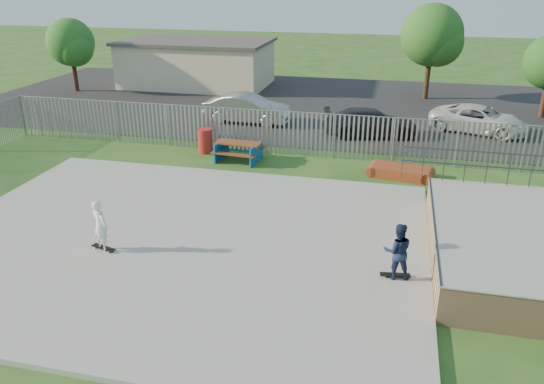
% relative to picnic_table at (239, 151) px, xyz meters
% --- Properties ---
extents(ground, '(120.00, 120.00, 0.00)m').
position_rel_picnic_table_xyz_m(ground, '(0.36, -7.76, -0.42)').
color(ground, '#25541C').
rests_on(ground, ground).
extents(concrete_slab, '(15.00, 12.00, 0.15)m').
position_rel_picnic_table_xyz_m(concrete_slab, '(0.36, -7.76, -0.35)').
color(concrete_slab, '#9D9D98').
rests_on(concrete_slab, ground).
extents(quarter_pipe, '(5.50, 7.05, 2.19)m').
position_rel_picnic_table_xyz_m(quarter_pipe, '(9.86, -6.72, 0.13)').
color(quarter_pipe, tan).
rests_on(quarter_pipe, ground).
extents(fence, '(26.04, 16.02, 2.00)m').
position_rel_picnic_table_xyz_m(fence, '(1.36, -3.17, 0.58)').
color(fence, gray).
rests_on(fence, ground).
extents(picnic_table, '(2.11, 1.79, 0.83)m').
position_rel_picnic_table_xyz_m(picnic_table, '(0.00, 0.00, 0.00)').
color(picnic_table, brown).
rests_on(picnic_table, ground).
extents(funbox, '(2.32, 1.43, 0.43)m').
position_rel_picnic_table_xyz_m(funbox, '(6.95, -0.48, -0.21)').
color(funbox, maroon).
rests_on(funbox, ground).
extents(trash_bin_red, '(0.67, 0.67, 1.11)m').
position_rel_picnic_table_xyz_m(trash_bin_red, '(-1.79, 0.71, 0.13)').
color(trash_bin_red, '#A12018').
rests_on(trash_bin_red, ground).
extents(trash_bin_grey, '(0.58, 0.58, 0.97)m').
position_rel_picnic_table_xyz_m(trash_bin_grey, '(-1.80, 0.84, 0.06)').
color(trash_bin_grey, '#242427').
rests_on(trash_bin_grey, ground).
extents(parking_lot, '(40.00, 18.00, 0.02)m').
position_rel_picnic_table_xyz_m(parking_lot, '(0.36, 11.24, -0.41)').
color(parking_lot, black).
rests_on(parking_lot, ground).
extents(car_silver, '(4.73, 1.82, 1.54)m').
position_rel_picnic_table_xyz_m(car_silver, '(-1.32, 6.11, 0.36)').
color(car_silver, '#9D9EA2').
rests_on(car_silver, parking_lot).
extents(car_dark, '(4.99, 2.84, 1.36)m').
position_rel_picnic_table_xyz_m(car_dark, '(5.38, 5.07, 0.28)').
color(car_dark, black).
rests_on(car_dark, parking_lot).
extents(car_white, '(5.31, 3.69, 1.35)m').
position_rel_picnic_table_xyz_m(car_white, '(10.75, 7.03, 0.27)').
color(car_white, silver).
rests_on(car_white, parking_lot).
extents(building, '(10.40, 6.40, 3.20)m').
position_rel_picnic_table_xyz_m(building, '(-7.64, 15.24, 1.19)').
color(building, beige).
rests_on(building, ground).
extents(tree_left, '(3.16, 3.16, 4.87)m').
position_rel_picnic_table_xyz_m(tree_left, '(-15.11, 11.41, 2.85)').
color(tree_left, '#3D2218').
rests_on(tree_left, ground).
extents(tree_mid, '(3.85, 3.85, 5.93)m').
position_rel_picnic_table_xyz_m(tree_mid, '(8.34, 14.50, 3.57)').
color(tree_mid, '#3B2917').
rests_on(tree_mid, ground).
extents(skateboard_a, '(0.82, 0.32, 0.08)m').
position_rel_picnic_table_xyz_m(skateboard_a, '(6.90, -8.52, -0.24)').
color(skateboard_a, black).
rests_on(skateboard_a, concrete_slab).
extents(skateboard_b, '(0.82, 0.41, 0.08)m').
position_rel_picnic_table_xyz_m(skateboard_b, '(-1.47, -8.94, -0.24)').
color(skateboard_b, black).
rests_on(skateboard_b, concrete_slab).
extents(skater_navy, '(0.84, 0.70, 1.56)m').
position_rel_picnic_table_xyz_m(skater_navy, '(6.90, -8.52, 0.51)').
color(skater_navy, '#152143').
rests_on(skater_navy, concrete_slab).
extents(skater_white, '(0.68, 0.59, 1.56)m').
position_rel_picnic_table_xyz_m(skater_white, '(-1.47, -8.94, 0.51)').
color(skater_white, white).
rests_on(skater_white, concrete_slab).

